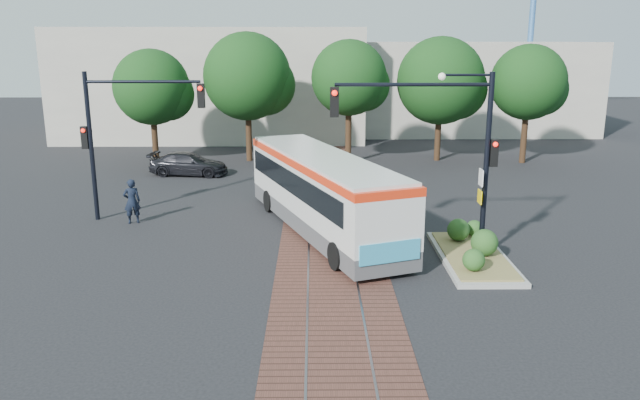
% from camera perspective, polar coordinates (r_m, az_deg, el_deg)
% --- Properties ---
extents(ground, '(120.00, 120.00, 0.00)m').
position_cam_1_polar(ground, '(22.04, 0.92, -4.61)').
color(ground, black).
rests_on(ground, ground).
extents(trackbed, '(3.60, 40.00, 0.02)m').
position_cam_1_polar(trackbed, '(25.85, 0.69, -1.70)').
color(trackbed, '#502D24').
rests_on(trackbed, ground).
extents(tree_row, '(26.40, 5.60, 7.67)m').
position_cam_1_polar(tree_row, '(37.35, 2.18, 10.86)').
color(tree_row, '#382314').
rests_on(tree_row, ground).
extents(warehouses, '(40.00, 13.00, 8.00)m').
position_cam_1_polar(warehouses, '(49.68, -0.55, 10.57)').
color(warehouses, '#ADA899').
rests_on(warehouses, ground).
extents(city_bus, '(6.13, 11.25, 2.99)m').
position_cam_1_polar(city_bus, '(23.72, 0.22, 0.97)').
color(city_bus, '#444446').
rests_on(city_bus, ground).
extents(traffic_island, '(2.20, 5.20, 1.13)m').
position_cam_1_polar(traffic_island, '(21.75, 13.82, -4.39)').
color(traffic_island, gray).
rests_on(traffic_island, ground).
extents(signal_pole_main, '(5.49, 0.46, 6.00)m').
position_cam_1_polar(signal_pole_main, '(20.72, 11.82, 5.71)').
color(signal_pole_main, black).
rests_on(signal_pole_main, ground).
extents(signal_pole_left, '(4.99, 0.34, 6.00)m').
position_cam_1_polar(signal_pole_left, '(26.22, -18.01, 6.46)').
color(signal_pole_left, black).
rests_on(signal_pole_left, ground).
extents(officer, '(0.78, 0.64, 1.82)m').
position_cam_1_polar(officer, '(26.10, -16.82, -0.11)').
color(officer, black).
rests_on(officer, ground).
extents(parked_car, '(4.40, 2.21, 1.23)m').
position_cam_1_polar(parked_car, '(34.81, -11.92, 3.25)').
color(parked_car, black).
rests_on(parked_car, ground).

